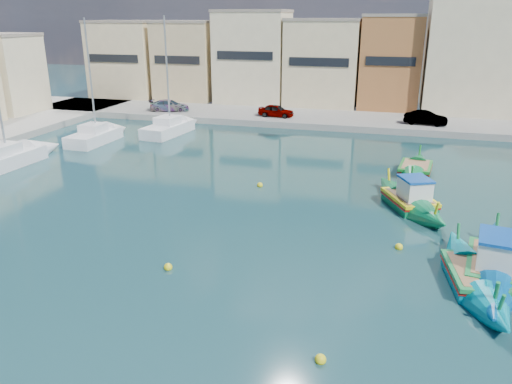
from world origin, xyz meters
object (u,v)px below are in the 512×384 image
at_px(church_block, 479,34).
at_px(luzzu_green, 415,171).
at_px(yacht_north, 178,126).
at_px(luzzu_blue_south, 474,279).
at_px(luzzu_turquoise_cabin, 494,267).
at_px(luzzu_blue_cabin, 410,202).
at_px(yacht_midnorth, 105,134).
at_px(yacht_mid, 23,155).

height_order(church_block, luzzu_green, church_block).
bearing_deg(church_block, yacht_north, -149.85).
relative_size(luzzu_blue_south, yacht_north, 0.77).
distance_m(luzzu_turquoise_cabin, luzzu_green, 13.97).
bearing_deg(luzzu_blue_south, yacht_north, 135.22).
distance_m(luzzu_blue_cabin, yacht_midnorth, 27.27).
distance_m(church_block, yacht_mid, 44.51).
xyz_separation_m(luzzu_blue_cabin, luzzu_blue_south, (2.42, -8.10, -0.10)).
xyz_separation_m(luzzu_turquoise_cabin, luzzu_blue_cabin, (-3.29, 7.10, -0.02)).
xyz_separation_m(church_block, yacht_midnorth, (-31.58, -20.30, -7.98)).
relative_size(luzzu_turquoise_cabin, luzzu_green, 1.25).
relative_size(luzzu_turquoise_cabin, yacht_mid, 0.87).
bearing_deg(luzzu_green, yacht_north, 158.73).
bearing_deg(yacht_north, yacht_mid, -118.29).
height_order(luzzu_green, luzzu_blue_south, luzzu_green).
xyz_separation_m(luzzu_turquoise_cabin, luzzu_blue_south, (-0.87, -1.00, -0.12)).
distance_m(church_block, luzzu_blue_cabin, 32.00).
distance_m(church_block, yacht_midnorth, 38.38).
relative_size(yacht_midnorth, yacht_mid, 0.96).
distance_m(luzzu_blue_cabin, yacht_north, 25.34).
distance_m(luzzu_blue_south, yacht_midnorth, 33.17).
xyz_separation_m(luzzu_blue_cabin, yacht_mid, (-27.35, 2.22, 0.09)).
relative_size(luzzu_blue_cabin, luzzu_green, 1.04).
bearing_deg(luzzu_green, luzzu_turquoise_cabin, -78.12).
xyz_separation_m(luzzu_green, yacht_midnorth, (-25.77, 3.46, 0.17)).
height_order(luzzu_turquoise_cabin, luzzu_blue_south, luzzu_turquoise_cabin).
relative_size(luzzu_blue_cabin, luzzu_blue_south, 0.95).
bearing_deg(luzzu_turquoise_cabin, church_block, 85.52).
distance_m(luzzu_green, yacht_north, 22.55).
distance_m(church_block, luzzu_green, 25.79).
distance_m(luzzu_blue_cabin, luzzu_green, 6.58).
bearing_deg(luzzu_turquoise_cabin, yacht_north, 137.56).
bearing_deg(church_block, yacht_mid, -140.05).
distance_m(luzzu_turquoise_cabin, yacht_midnorth, 33.38).
height_order(luzzu_turquoise_cabin, luzzu_blue_cabin, luzzu_turquoise_cabin).
bearing_deg(church_block, luzzu_blue_cabin, -101.59).
bearing_deg(yacht_midnorth, luzzu_blue_south, -33.14).
bearing_deg(luzzu_blue_south, yacht_midnorth, 146.86).
relative_size(church_block, luzzu_blue_south, 2.25).
xyz_separation_m(luzzu_green, yacht_mid, (-27.76, -4.36, 0.18)).
bearing_deg(luzzu_green, yacht_mid, -171.08).
xyz_separation_m(yacht_north, yacht_midnorth, (-4.75, -4.72, -0.00)).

